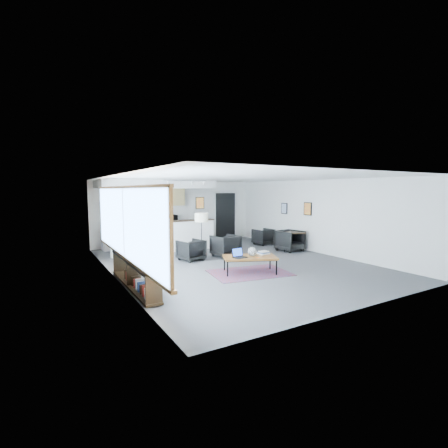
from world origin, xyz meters
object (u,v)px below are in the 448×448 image
armchair_left (191,249)px  microwave (170,218)px  armchair_right (225,245)px  coffee_table (250,257)px  ceramic_pot (252,251)px  laptop (239,255)px  floor_lamp (201,219)px  dining_chair_far (263,237)px  book_stack (263,253)px  dining_chair_near (290,241)px  dining_table (291,233)px

armchair_left → microwave: (0.51, 3.15, 0.75)m
armchair_right → coffee_table: bearing=68.7°
armchair_left → microwave: microwave is taller
coffee_table → armchair_left: (-0.72, 2.24, -0.06)m
ceramic_pot → laptop: bearing=176.8°
coffee_table → ceramic_pot: bearing=24.2°
laptop → floor_lamp: floor_lamp is taller
armchair_right → dining_chair_far: 2.85m
microwave → coffee_table: bearing=-85.3°
ceramic_pot → dining_chair_far: bearing=49.2°
armchair_right → dining_chair_far: bearing=-161.1°
book_stack → floor_lamp: floor_lamp is taller
laptop → dining_chair_far: (3.44, 3.48, -0.22)m
coffee_table → book_stack: book_stack is taller
armchair_right → dining_chair_near: bearing=164.5°
microwave → dining_chair_far: bearing=-27.3°
dining_table → book_stack: bearing=-144.6°
dining_table → microwave: size_ratio=2.00×
dining_chair_far → microwave: size_ratio=1.15×
laptop → dining_table: laptop is taller
dining_table → dining_chair_far: bearing=95.4°
floor_lamp → dining_table: floor_lamp is taller
coffee_table → ceramic_pot: ceramic_pot is taller
dining_table → coffee_table: bearing=-148.3°
ceramic_pot → dining_chair_near: dining_chair_near is taller
book_stack → dining_chair_near: (2.60, 1.84, -0.14)m
dining_chair_far → dining_table: bearing=89.6°
armchair_right → dining_table: size_ratio=0.76×
dining_table → dining_chair_far: (-0.14, 1.50, -0.33)m
floor_lamp → dining_chair_far: bearing=20.2°
ceramic_pot → microwave: 5.43m
microwave → armchair_left: bearing=-96.7°
book_stack → dining_chair_far: 4.34m
armchair_left → dining_table: armchair_left is taller
laptop → ceramic_pot: bearing=-9.7°
armchair_left → dining_chair_near: 3.83m
book_stack → dining_chair_near: 3.19m
armchair_right → floor_lamp: 1.27m
laptop → armchair_right: 2.38m
dining_chair_far → microwave: microwave is taller
dining_table → microwave: 4.87m
dining_table → microwave: microwave is taller
armchair_right → microwave: bearing=-84.0°
book_stack → dining_chair_far: dining_chair_far is taller
book_stack → laptop: bearing=-178.9°
ceramic_pot → armchair_right: (0.47, 2.23, -0.18)m
armchair_left → armchair_right: bearing=166.5°
laptop → dining_table: 4.09m
coffee_table → armchair_right: bearing=99.5°
laptop → armchair_left: armchair_left is taller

